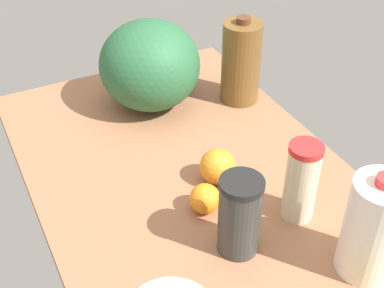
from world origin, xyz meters
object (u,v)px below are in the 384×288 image
object	(u,v)px
watermelon	(150,65)
milk_jug	(374,228)
tumbler_cup	(301,181)
shaker_bottle	(240,215)
orange_by_jug	(218,167)
chocolate_milk_jug	(241,62)
orange_loose	(205,199)

from	to	relation	value
watermelon	milk_jug	xyz separation A→B (cm)	(77.17, 14.53, -1.66)
tumbler_cup	shaker_bottle	bearing A→B (deg)	-81.26
shaker_bottle	tumbler_cup	world-z (taller)	tumbler_cup
shaker_bottle	tumbler_cup	xyz separation A→B (cm)	(-2.65, 17.26, 0.47)
shaker_bottle	orange_by_jug	world-z (taller)	shaker_bottle
chocolate_milk_jug	orange_by_jug	distance (cm)	39.89
milk_jug	orange_loose	size ratio (longest dim) A/B	3.42
watermelon	orange_by_jug	world-z (taller)	watermelon
orange_loose	tumbler_cup	bearing A→B (deg)	60.04
tumbler_cup	milk_jug	world-z (taller)	milk_jug
chocolate_milk_jug	orange_loose	size ratio (longest dim) A/B	3.71
shaker_bottle	tumbler_cup	size ratio (longest dim) A/B	0.95
milk_jug	shaker_bottle	bearing A→B (deg)	-128.51
chocolate_milk_jug	watermelon	bearing A→B (deg)	-110.14
shaker_bottle	orange_loose	xyz separation A→B (cm)	(-13.19, -1.03, -5.81)
tumbler_cup	watermelon	distance (cm)	59.38
orange_loose	orange_by_jug	xyz separation A→B (cm)	(-7.93, 7.63, 0.87)
orange_loose	orange_by_jug	bearing A→B (deg)	136.11
watermelon	chocolate_milk_jug	world-z (taller)	chocolate_milk_jug
orange_loose	chocolate_milk_jug	bearing A→B (deg)	140.33
watermelon	orange_loose	world-z (taller)	watermelon
shaker_bottle	orange_loose	size ratio (longest dim) A/B	2.63
shaker_bottle	orange_loose	world-z (taller)	shaker_bottle
milk_jug	chocolate_milk_jug	xyz separation A→B (cm)	(-68.02, 10.41, 1.05)
shaker_bottle	orange_by_jug	bearing A→B (deg)	162.66
chocolate_milk_jug	milk_jug	bearing A→B (deg)	-8.70
shaker_bottle	tumbler_cup	distance (cm)	17.47
watermelon	milk_jug	world-z (taller)	watermelon
tumbler_cup	orange_loose	size ratio (longest dim) A/B	2.76
shaker_bottle	watermelon	bearing A→B (deg)	174.40
chocolate_milk_jug	orange_by_jug	bearing A→B (deg)	-38.48
tumbler_cup	milk_jug	bearing A→B (deg)	9.70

